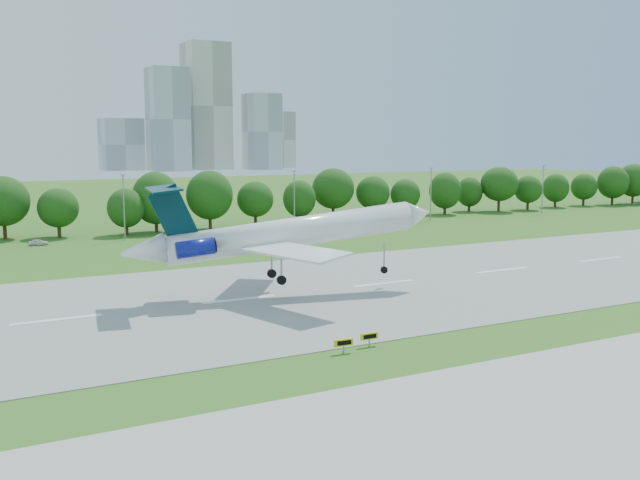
% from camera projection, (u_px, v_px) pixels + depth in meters
% --- Properties ---
extents(ground, '(600.00, 600.00, 0.00)m').
position_uv_depth(ground, '(524.00, 329.00, 69.88)').
color(ground, '#2E6019').
rests_on(ground, ground).
extents(runway, '(400.00, 45.00, 0.08)m').
position_uv_depth(runway, '(384.00, 284.00, 91.73)').
color(runway, gray).
rests_on(runway, ground).
extents(tree_line, '(288.40, 8.40, 10.40)m').
position_uv_depth(tree_line, '(209.00, 199.00, 149.43)').
color(tree_line, '#382314').
rests_on(tree_line, ground).
extents(light_poles, '(175.90, 0.25, 12.19)m').
position_uv_depth(light_poles, '(214.00, 202.00, 139.51)').
color(light_poles, gray).
rests_on(light_poles, ground).
extents(skyline, '(127.00, 52.00, 80.00)m').
position_uv_depth(skyline, '(202.00, 122.00, 453.73)').
color(skyline, '#B2B2B7').
rests_on(skyline, ground).
extents(airliner, '(38.29, 27.45, 11.91)m').
position_uv_depth(airliner, '(277.00, 234.00, 84.01)').
color(airliner, white).
rests_on(airliner, ground).
extents(taxi_sign_left, '(1.80, 0.33, 1.26)m').
position_uv_depth(taxi_sign_left, '(344.00, 343.00, 61.71)').
color(taxi_sign_left, gray).
rests_on(taxi_sign_left, ground).
extents(taxi_sign_centre, '(1.76, 0.26, 1.24)m').
position_uv_depth(taxi_sign_centre, '(369.00, 336.00, 63.77)').
color(taxi_sign_centre, gray).
rests_on(taxi_sign_centre, ground).
extents(service_vehicle_b, '(3.34, 1.47, 1.12)m').
position_uv_depth(service_vehicle_b, '(39.00, 242.00, 125.47)').
color(service_vehicle_b, silver).
rests_on(service_vehicle_b, ground).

